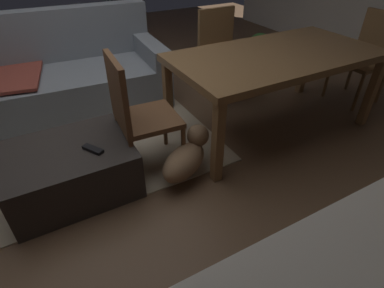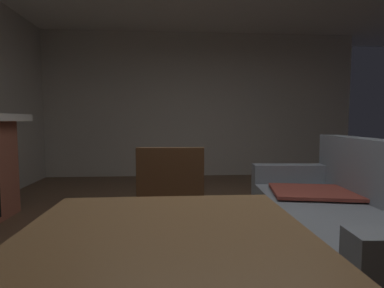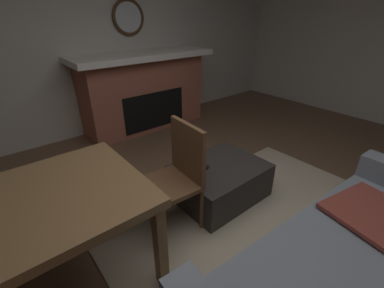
% 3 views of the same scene
% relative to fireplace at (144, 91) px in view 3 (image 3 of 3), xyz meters
% --- Properties ---
extents(floor, '(9.50, 9.50, 0.00)m').
position_rel_fireplace_xyz_m(floor, '(0.77, 2.60, -0.59)').
color(floor, brown).
extents(wall_back_fireplace_side, '(8.31, 0.12, 2.81)m').
position_rel_fireplace_xyz_m(wall_back_fireplace_side, '(0.77, -0.38, 0.81)').
color(wall_back_fireplace_side, beige).
rests_on(wall_back_fireplace_side, ground).
extents(area_rug, '(2.60, 2.00, 0.01)m').
position_rel_fireplace_xyz_m(area_rug, '(0.40, 2.77, -0.59)').
color(area_rug, tan).
rests_on(area_rug, ground).
extents(fireplace, '(2.13, 0.76, 1.18)m').
position_rel_fireplace_xyz_m(fireplace, '(0.00, 0.00, 0.00)').
color(fireplace, '#9E5642').
rests_on(fireplace, ground).
extents(round_wall_mirror, '(0.51, 0.05, 0.51)m').
position_rel_fireplace_xyz_m(round_wall_mirror, '(0.00, -0.29, 1.04)').
color(round_wall_mirror, '#4C331E').
extents(couch, '(2.21, 1.10, 0.95)m').
position_rel_fireplace_xyz_m(couch, '(0.57, 3.52, -0.27)').
color(couch, slate).
rests_on(couch, ground).
extents(ottoman_coffee_table, '(0.86, 0.68, 0.37)m').
position_rel_fireplace_xyz_m(ottoman_coffee_table, '(0.40, 2.10, -0.41)').
color(ottoman_coffee_table, '#2D2826').
rests_on(ottoman_coffee_table, ground).
extents(tv_remote, '(0.12, 0.16, 0.02)m').
position_rel_fireplace_xyz_m(tv_remote, '(0.56, 1.99, -0.21)').
color(tv_remote, black).
rests_on(tv_remote, ottoman_coffee_table).
extents(dining_chair_west, '(0.47, 0.47, 0.93)m').
position_rel_fireplace_xyz_m(dining_chair_west, '(0.93, 2.11, -0.07)').
color(dining_chair_west, brown).
rests_on(dining_chair_west, ground).
extents(small_dog, '(0.52, 0.42, 0.33)m').
position_rel_fireplace_xyz_m(small_dog, '(1.19, 1.82, -0.41)').
color(small_dog, '#8C6B4C').
rests_on(small_dog, ground).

